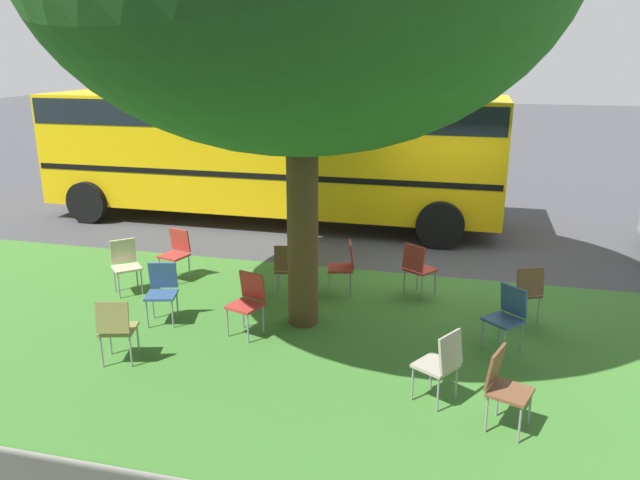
{
  "coord_description": "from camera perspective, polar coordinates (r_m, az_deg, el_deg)",
  "views": [
    {
      "loc": [
        -0.45,
        10.5,
        3.77
      ],
      "look_at": [
        1.73,
        1.8,
        1.02
      ],
      "focal_mm": 34.3,
      "sensor_mm": 36.0,
      "label": 1
    }
  ],
  "objects": [
    {
      "name": "chair_11",
      "position": [
        6.99,
        11.26,
        -11.03
      ],
      "size": [
        0.57,
        0.57,
        0.88
      ],
      "color": "#ADA393",
      "rests_on": "ground"
    },
    {
      "name": "chair_9",
      "position": [
        9.14,
        -14.52,
        -4.37
      ],
      "size": [
        0.51,
        0.52,
        0.88
      ],
      "color": "#335184",
      "rests_on": "ground"
    },
    {
      "name": "chair_8",
      "position": [
        8.38,
        17.08,
        -6.58
      ],
      "size": [
        0.59,
        0.59,
        0.88
      ],
      "color": "#335184",
      "rests_on": "ground"
    },
    {
      "name": "chair_4",
      "position": [
        8.53,
        -6.74,
        -5.49
      ],
      "size": [
        0.52,
        0.53,
        0.88
      ],
      "color": "#B7332D",
      "rests_on": "ground"
    },
    {
      "name": "ground",
      "position": [
        11.17,
        10.94,
        -3.0
      ],
      "size": [
        80.0,
        80.0,
        0.0
      ],
      "primitive_type": "plane",
      "color": "#424247"
    },
    {
      "name": "chair_2",
      "position": [
        8.08,
        -18.48,
        -7.61
      ],
      "size": [
        0.51,
        0.52,
        0.88
      ],
      "color": "olive",
      "rests_on": "ground"
    },
    {
      "name": "chair_10",
      "position": [
        9.87,
        9.09,
        -2.4
      ],
      "size": [
        0.57,
        0.58,
        0.88
      ],
      "color": "#B7332D",
      "rests_on": "ground"
    },
    {
      "name": "chair_1",
      "position": [
        10.79,
        -13.26,
        -0.95
      ],
      "size": [
        0.51,
        0.51,
        0.88
      ],
      "color": "#B7332D",
      "rests_on": "ground"
    },
    {
      "name": "school_bus",
      "position": [
        14.13,
        -4.79,
        8.82
      ],
      "size": [
        10.4,
        2.8,
        2.88
      ],
      "color": "yellow",
      "rests_on": "ground"
    },
    {
      "name": "chair_3",
      "position": [
        9.76,
        -3.04,
        -2.42
      ],
      "size": [
        0.49,
        0.5,
        0.88
      ],
      "color": "brown",
      "rests_on": "ground"
    },
    {
      "name": "chair_0",
      "position": [
        9.27,
        18.63,
        -4.42
      ],
      "size": [
        0.55,
        0.55,
        0.88
      ],
      "color": "brown",
      "rests_on": "ground"
    },
    {
      "name": "chair_5",
      "position": [
        10.42,
        -17.7,
        -1.96
      ],
      "size": [
        0.59,
        0.59,
        0.88
      ],
      "color": "beige",
      "rests_on": "ground"
    },
    {
      "name": "chair_7",
      "position": [
        9.86,
        2.32,
        -2.21
      ],
      "size": [
        0.5,
        0.5,
        0.88
      ],
      "color": "#B7332D",
      "rests_on": "ground"
    },
    {
      "name": "chair_6",
      "position": [
        6.72,
        16.78,
        -12.69
      ],
      "size": [
        0.54,
        0.53,
        0.88
      ],
      "color": "brown",
      "rests_on": "ground"
    },
    {
      "name": "grass_verge",
      "position": [
        8.23,
        9.52,
        -10.45
      ],
      "size": [
        48.0,
        6.0,
        0.01
      ],
      "primitive_type": "cube",
      "color": "#3D752D",
      "rests_on": "ground"
    }
  ]
}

